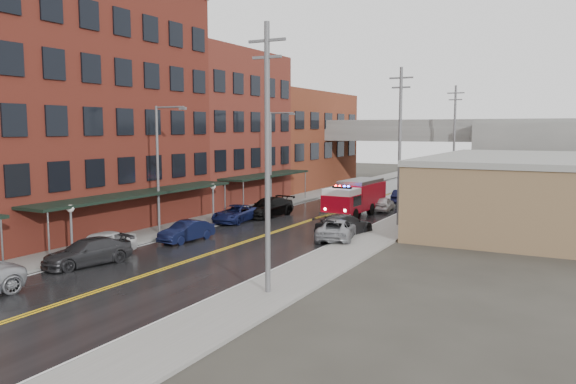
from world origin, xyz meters
The scene contains 30 objects.
road centered at (0.00, 30.00, 0.01)m, with size 11.00×160.00×0.02m, color black.
sidewalk_left centered at (-7.30, 30.00, 0.07)m, with size 3.00×160.00×0.15m, color slate.
sidewalk_right centered at (7.30, 30.00, 0.07)m, with size 3.00×160.00×0.15m, color slate.
curb_left centered at (-5.65, 30.00, 0.07)m, with size 0.30×160.00×0.15m, color gray.
curb_right centered at (5.65, 30.00, 0.07)m, with size 0.30×160.00×0.15m, color gray.
brick_building_b centered at (-13.30, 23.00, 9.00)m, with size 9.00×20.00×18.00m, color #5A1E17.
brick_building_c centered at (-13.30, 40.50, 7.50)m, with size 9.00×15.00×15.00m, color maroon.
brick_building_far centered at (-13.30, 58.00, 6.00)m, with size 9.00×20.00×12.00m, color brown.
tan_building centered at (16.00, 40.00, 2.50)m, with size 14.00×22.00×5.00m, color brown.
right_far_block centered at (18.00, 70.00, 4.00)m, with size 18.00×30.00×8.00m, color slate.
awning_1 centered at (-7.49, 23.00, 2.99)m, with size 2.60×18.00×3.09m.
awning_2 centered at (-7.49, 40.50, 2.99)m, with size 2.60×13.00×3.09m.
globe_lamp_1 centered at (-6.40, 16.00, 2.31)m, with size 0.44×0.44×3.12m.
globe_lamp_2 centered at (-6.40, 30.00, 2.31)m, with size 0.44×0.44×3.12m.
street_lamp_1 centered at (-6.55, 24.00, 5.19)m, with size 2.64×0.22×9.00m.
street_lamp_2 centered at (-6.55, 40.00, 5.19)m, with size 2.64×0.22×9.00m.
utility_pole_0 centered at (7.20, 15.00, 6.31)m, with size 1.80×0.24×12.00m.
utility_pole_1 centered at (7.20, 35.00, 6.31)m, with size 1.80×0.24×12.00m.
utility_pole_2 centered at (7.20, 55.00, 6.31)m, with size 1.80×0.24×12.00m.
overpass centered at (0.00, 62.00, 5.99)m, with size 40.00×10.00×7.50m.
fire_truck centered at (2.18, 38.91, 1.62)m, with size 3.54×8.29×2.99m.
parked_car_left_3 centered at (-4.34, 15.24, 0.72)m, with size 2.01×4.94×1.43m, color #29292C.
parked_car_left_4 centered at (-5.00, 16.80, 0.77)m, with size 1.82×4.52×1.54m, color silver.
parked_car_left_5 centered at (-3.60, 22.99, 0.68)m, with size 1.44×4.14×1.36m, color black.
parked_car_left_6 centered at (-5.00, 31.04, 0.67)m, with size 2.23×4.84×1.35m, color #111741.
parked_car_left_7 centered at (-4.05, 34.80, 0.79)m, with size 2.22×5.47×1.59m, color black.
parked_car_right_0 centered at (5.00, 28.20, 0.70)m, with size 2.32×5.03×1.40m, color gray.
parked_car_right_1 centered at (4.87, 29.80, 0.76)m, with size 2.12×5.21×1.51m, color black.
parked_car_right_2 centered at (3.60, 42.33, 0.68)m, with size 1.60×3.99×1.36m, color silver.
parked_car_right_3 centered at (3.80, 47.80, 0.73)m, with size 1.54×4.43×1.46m, color black.
Camera 1 is at (19.44, -6.33, 7.44)m, focal length 35.00 mm.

